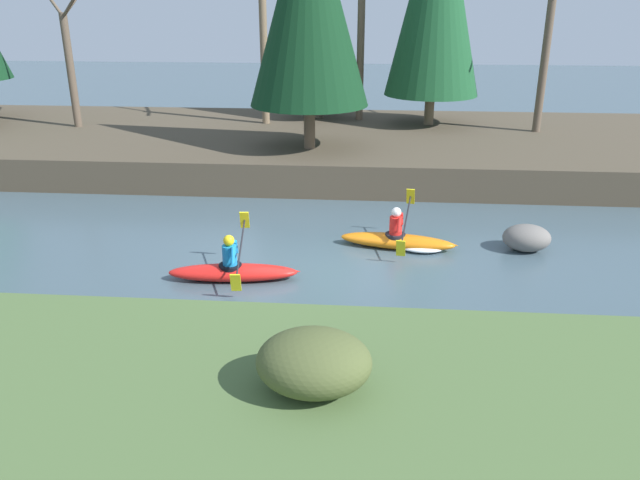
# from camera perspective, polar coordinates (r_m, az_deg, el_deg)

# --- Properties ---
(ground_plane) EXTENTS (90.00, 90.00, 0.00)m
(ground_plane) POSITION_cam_1_polar(r_m,az_deg,el_deg) (13.85, -1.07, -2.29)
(ground_plane) COLOR #425660
(riverbank_near) EXTENTS (44.00, 5.97, 0.77)m
(riverbank_near) POSITION_cam_1_polar(r_m,az_deg,el_deg) (8.22, -5.70, -17.73)
(riverbank_near) COLOR #4C6638
(riverbank_near) RESTS_ON ground
(riverbank_far) EXTENTS (44.00, 9.71, 1.01)m
(riverbank_far) POSITION_cam_1_polar(r_m,az_deg,el_deg) (22.87, 1.33, 8.59)
(riverbank_far) COLOR #4C4233
(riverbank_far) RESTS_ON ground
(bare_tree_upstream) EXTENTS (2.98, 2.95, 5.36)m
(bare_tree_upstream) POSITION_cam_1_polar(r_m,az_deg,el_deg) (25.20, -21.89, 15.30)
(bare_tree_upstream) COLOR brown
(bare_tree_upstream) RESTS_ON riverbank_far
(bare_tree_mid_upstream) EXTENTS (3.62, 3.58, 6.58)m
(bare_tree_mid_upstream) POSITION_cam_1_polar(r_m,az_deg,el_deg) (24.22, -5.09, 17.85)
(bare_tree_mid_upstream) COLOR #7A664C
(bare_tree_mid_upstream) RESTS_ON riverbank_far
(bare_tree_mid_downstream) EXTENTS (4.35, 4.30, 7.97)m
(bare_tree_mid_downstream) POSITION_cam_1_polar(r_m,az_deg,el_deg) (24.97, 3.88, 19.48)
(bare_tree_mid_downstream) COLOR brown
(bare_tree_mid_downstream) RESTS_ON riverbank_far
(bare_tree_downstream) EXTENTS (3.46, 3.42, 6.26)m
(bare_tree_downstream) POSITION_cam_1_polar(r_m,az_deg,el_deg) (23.88, 20.02, 16.31)
(bare_tree_downstream) COLOR brown
(bare_tree_downstream) RESTS_ON riverbank_far
(shrub_clump_second) EXTENTS (1.50, 1.25, 0.81)m
(shrub_clump_second) POSITION_cam_1_polar(r_m,az_deg,el_deg) (8.16, -0.56, -11.10)
(shrub_clump_second) COLOR #4C562D
(shrub_clump_second) RESTS_ON riverbank_near
(kayaker_lead) EXTENTS (2.80, 2.07, 1.20)m
(kayaker_lead) POSITION_cam_1_polar(r_m,az_deg,el_deg) (14.81, 7.52, -0.04)
(kayaker_lead) COLOR orange
(kayaker_lead) RESTS_ON ground
(kayaker_middle) EXTENTS (2.79, 2.07, 1.20)m
(kayaker_middle) POSITION_cam_1_polar(r_m,az_deg,el_deg) (13.16, -7.87, -2.75)
(kayaker_middle) COLOR red
(kayaker_middle) RESTS_ON ground
(boulder_midstream) EXTENTS (1.11, 0.87, 0.62)m
(boulder_midstream) POSITION_cam_1_polar(r_m,az_deg,el_deg) (15.31, 18.37, 0.19)
(boulder_midstream) COLOR slate
(boulder_midstream) RESTS_ON ground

